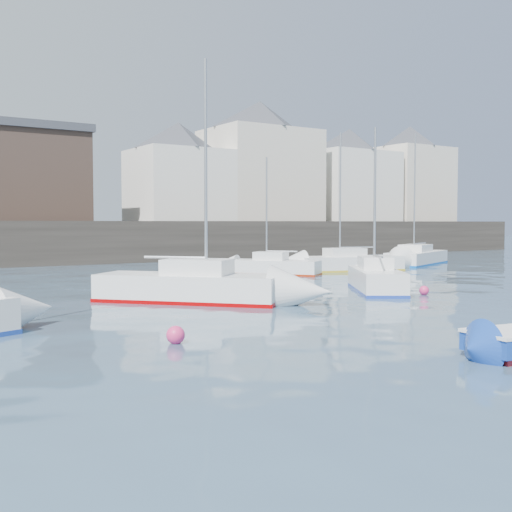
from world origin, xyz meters
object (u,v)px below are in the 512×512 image
sailboat_g (417,257)px  buoy_near (176,343)px  sailboat_c (376,279)px  sailboat_d (349,263)px  sailboat_f (274,266)px  buoy_mid (424,295)px  sailboat_b (190,286)px  buoy_far (195,287)px

sailboat_g → buoy_near: 31.66m
sailboat_c → sailboat_d: sailboat_d is taller
sailboat_d → sailboat_f: bearing=177.8°
sailboat_c → sailboat_f: bearing=81.8°
sailboat_g → buoy_mid: bearing=-136.3°
sailboat_d → buoy_mid: size_ratio=21.12×
sailboat_c → buoy_near: (-12.15, -5.91, -0.53)m
sailboat_b → sailboat_g: size_ratio=0.98×
sailboat_c → buoy_mid: sailboat_c is taller
sailboat_b → sailboat_d: bearing=28.9°
sailboat_d → sailboat_c: bearing=-125.6°
sailboat_b → sailboat_d: sailboat_b is taller
buoy_near → buoy_mid: 13.46m
sailboat_b → buoy_far: sailboat_b is taller
sailboat_c → sailboat_g: bearing=37.6°
buoy_near → buoy_far: size_ratio=1.03×
sailboat_c → sailboat_g: 18.30m
sailboat_d → sailboat_b: bearing=-151.1°
sailboat_f → buoy_far: bearing=-152.6°
sailboat_d → sailboat_g: size_ratio=0.92×
sailboat_c → sailboat_b: bearing=172.4°
sailboat_c → buoy_near: sailboat_c is taller
sailboat_g → sailboat_f: bearing=-172.6°
sailboat_f → sailboat_c: bearing=-98.2°
sailboat_b → buoy_near: bearing=-119.6°
sailboat_g → buoy_near: (-26.65, -17.09, -0.50)m
sailboat_g → buoy_far: bearing=-165.3°
sailboat_g → sailboat_b: bearing=-156.0°
sailboat_b → buoy_far: bearing=60.4°
sailboat_f → sailboat_g: (13.12, 1.71, 0.05)m
sailboat_d → sailboat_g: sailboat_g is taller
sailboat_c → sailboat_d: size_ratio=0.84×
sailboat_c → sailboat_g: (14.49, 11.18, -0.02)m
sailboat_b → buoy_near: sailboat_b is taller
buoy_near → buoy_far: buoy_near is taller
sailboat_b → sailboat_c: size_ratio=1.26×
sailboat_d → buoy_near: bearing=-141.1°
sailboat_b → sailboat_g: bearing=24.0°
sailboat_c → buoy_far: 8.07m
sailboat_c → buoy_far: sailboat_c is taller
sailboat_d → buoy_near: 24.15m
sailboat_f → buoy_far: (-6.79, -3.52, -0.46)m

